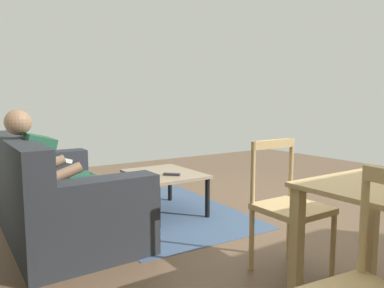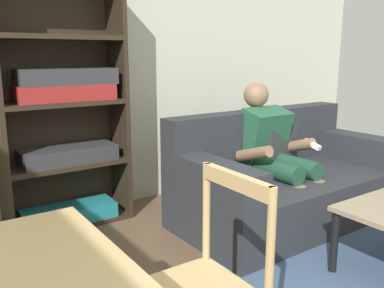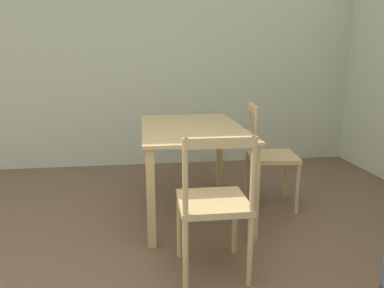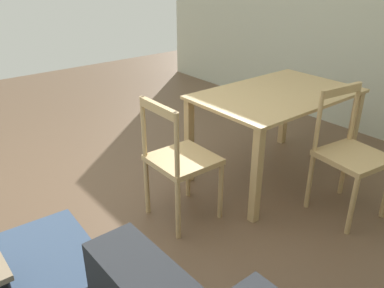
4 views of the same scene
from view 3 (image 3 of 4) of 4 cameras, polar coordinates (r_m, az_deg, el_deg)
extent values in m
cube|color=beige|center=(4.55, -9.31, 13.95)|extent=(0.12, 5.59, 2.76)
cube|color=tan|center=(3.10, 0.00, 2.55)|extent=(1.32, 0.84, 0.02)
cube|color=tan|center=(3.75, -6.90, -1.52)|extent=(0.06, 0.06, 0.73)
cube|color=tan|center=(2.59, -6.45, -8.48)|extent=(0.06, 0.06, 0.73)
cube|color=tan|center=(3.83, 4.31, -1.14)|extent=(0.06, 0.06, 0.73)
cube|color=tan|center=(2.70, 9.68, -7.63)|extent=(0.06, 0.06, 0.73)
cube|color=tan|center=(3.33, 12.42, -1.92)|extent=(0.47, 0.47, 0.04)
cylinder|color=tan|center=(3.27, 16.19, -6.68)|extent=(0.04, 0.04, 0.46)
cylinder|color=tan|center=(3.62, 14.54, -4.63)|extent=(0.04, 0.04, 0.46)
cylinder|color=tan|center=(3.19, 9.57, -6.86)|extent=(0.04, 0.04, 0.46)
cylinder|color=tan|center=(3.54, 8.56, -4.73)|extent=(0.04, 0.04, 0.46)
cylinder|color=tan|center=(3.06, 9.91, 1.33)|extent=(0.03, 0.03, 0.47)
cylinder|color=tan|center=(3.43, 8.84, 2.67)|extent=(0.03, 0.03, 0.47)
cube|color=tan|center=(3.21, 9.48, 5.59)|extent=(0.38, 0.09, 0.06)
cube|color=tan|center=(2.26, 3.28, -9.09)|extent=(0.42, 0.42, 0.04)
cylinder|color=tan|center=(2.57, 6.70, -11.97)|extent=(0.04, 0.04, 0.46)
cylinder|color=tan|center=(2.51, -1.98, -12.52)|extent=(0.04, 0.04, 0.46)
cylinder|color=tan|center=(2.24, 9.10, -16.07)|extent=(0.04, 0.04, 0.46)
cylinder|color=tan|center=(2.17, -1.01, -16.88)|extent=(0.04, 0.04, 0.46)
cylinder|color=tan|center=(2.06, 9.57, -4.94)|extent=(0.03, 0.03, 0.45)
cylinder|color=tan|center=(1.98, -1.06, -5.45)|extent=(0.03, 0.03, 0.45)
cube|color=tan|center=(1.96, 4.45, 0.21)|extent=(0.04, 0.38, 0.06)
camera|label=1|loc=(4.29, 24.81, 10.28)|focal=33.64mm
camera|label=2|loc=(2.93, -22.53, 12.90)|focal=38.58mm
camera|label=4|loc=(2.44, 71.26, 14.08)|focal=36.90mm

